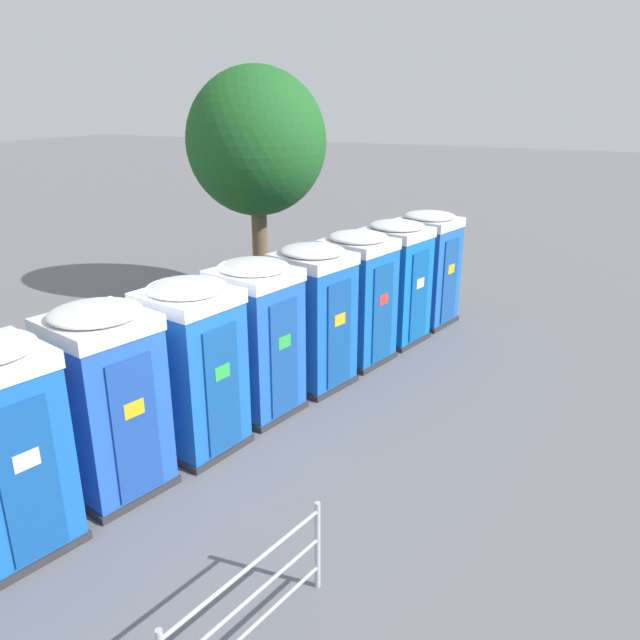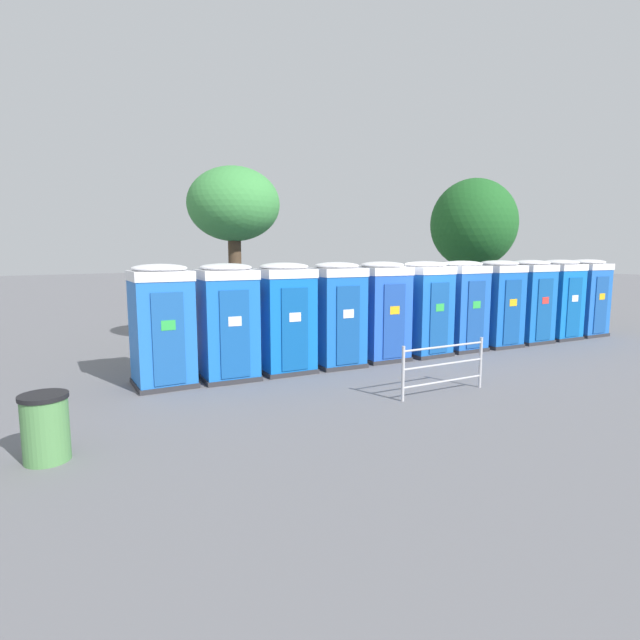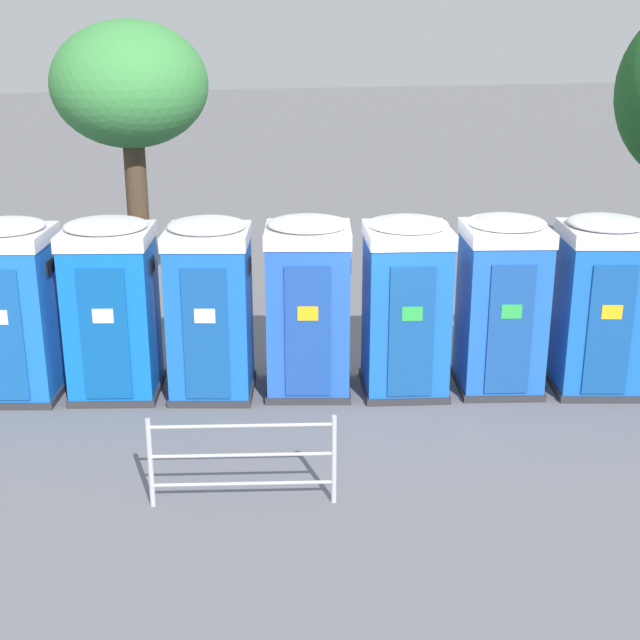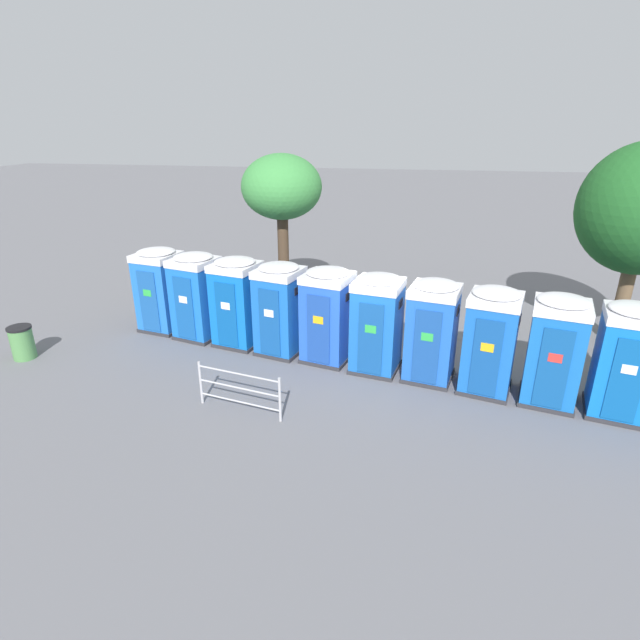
{
  "view_description": "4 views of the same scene",
  "coord_description": "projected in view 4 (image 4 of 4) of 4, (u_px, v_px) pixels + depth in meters",
  "views": [
    {
      "loc": [
        -6.57,
        -5.53,
        4.9
      ],
      "look_at": [
        2.89,
        -0.88,
        1.12
      ],
      "focal_mm": 35.0,
      "sensor_mm": 36.0,
      "label": 1
    },
    {
      "loc": [
        -10.82,
        -8.74,
        2.78
      ],
      "look_at": [
        -3.16,
        0.39,
        1.15
      ],
      "focal_mm": 28.0,
      "sensor_mm": 36.0,
      "label": 2
    },
    {
      "loc": [
        -4.04,
        -11.65,
        5.08
      ],
      "look_at": [
        -1.24,
        -0.01,
        1.06
      ],
      "focal_mm": 50.0,
      "sensor_mm": 36.0,
      "label": 3
    },
    {
      "loc": [
        0.76,
        -12.04,
        6.0
      ],
      "look_at": [
        -1.61,
        0.06,
        1.11
      ],
      "focal_mm": 28.0,
      "sensor_mm": 36.0,
      "label": 4
    }
  ],
  "objects": [
    {
      "name": "portapotty_5",
      "position": [
        377.0,
        323.0,
        12.59
      ],
      "size": [
        1.37,
        1.39,
        2.54
      ],
      "color": "#2D2D33",
      "rests_on": "ground"
    },
    {
      "name": "portapotty_9",
      "position": [
        625.0,
        361.0,
        10.61
      ],
      "size": [
        1.41,
        1.43,
        2.54
      ],
      "color": "#2D2D33",
      "rests_on": "ground"
    },
    {
      "name": "portapotty_6",
      "position": [
        432.0,
        331.0,
        12.15
      ],
      "size": [
        1.38,
        1.41,
        2.54
      ],
      "color": "#2D2D33",
      "rests_on": "ground"
    },
    {
      "name": "portapotty_0",
      "position": [
        160.0,
        289.0,
        15.15
      ],
      "size": [
        1.39,
        1.39,
        2.54
      ],
      "color": "#2D2D33",
      "rests_on": "ground"
    },
    {
      "name": "street_tree_0",
      "position": [
        282.0,
        189.0,
        15.83
      ],
      "size": [
        2.57,
        2.57,
        5.13
      ],
      "color": "#4C3826",
      "rests_on": "ground"
    },
    {
      "name": "portapotty_2",
      "position": [
        237.0,
        302.0,
        14.11
      ],
      "size": [
        1.44,
        1.43,
        2.54
      ],
      "color": "#2D2D33",
      "rests_on": "ground"
    },
    {
      "name": "portapotty_1",
      "position": [
        197.0,
        296.0,
        14.59
      ],
      "size": [
        1.45,
        1.45,
        2.54
      ],
      "color": "#2D2D33",
      "rests_on": "ground"
    },
    {
      "name": "portapotty_3",
      "position": [
        280.0,
        309.0,
        13.58
      ],
      "size": [
        1.41,
        1.44,
        2.54
      ],
      "color": "#2D2D33",
      "rests_on": "ground"
    },
    {
      "name": "portapotty_4",
      "position": [
        327.0,
        315.0,
        13.14
      ],
      "size": [
        1.44,
        1.44,
        2.54
      ],
      "color": "#2D2D33",
      "rests_on": "ground"
    },
    {
      "name": "ground_plane",
      "position": [
        378.0,
        363.0,
        13.34
      ],
      "size": [
        120.0,
        120.0,
        0.0
      ],
      "primitive_type": "plane",
      "color": "slate"
    },
    {
      "name": "event_barrier",
      "position": [
        239.0,
        389.0,
        10.91
      ],
      "size": [
        2.02,
        0.45,
        1.05
      ],
      "color": "#B7B7BC",
      "rests_on": "ground"
    },
    {
      "name": "portapotty_7",
      "position": [
        490.0,
        341.0,
        11.59
      ],
      "size": [
        1.41,
        1.44,
        2.54
      ],
      "color": "#2D2D33",
      "rests_on": "ground"
    },
    {
      "name": "portapotty_8",
      "position": [
        555.0,
        350.0,
        11.11
      ],
      "size": [
        1.41,
        1.43,
        2.54
      ],
      "color": "#2D2D33",
      "rests_on": "ground"
    },
    {
      "name": "trash_can",
      "position": [
        22.0,
        342.0,
        13.49
      ],
      "size": [
        0.62,
        0.62,
        0.92
      ],
      "color": "#518C4C",
      "rests_on": "ground"
    }
  ]
}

